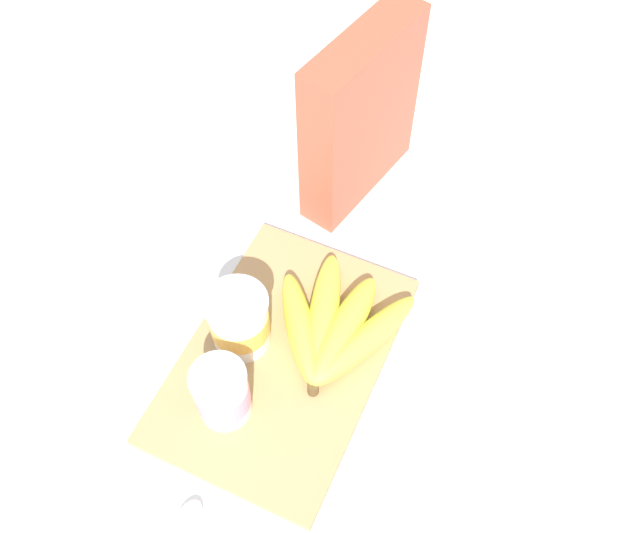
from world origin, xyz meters
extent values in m
plane|color=white|center=(0.00, 0.00, 0.00)|extent=(2.40, 2.40, 0.00)
cube|color=tan|center=(0.00, 0.00, 0.01)|extent=(0.34, 0.23, 0.01)
cube|color=#D85138|center=(0.31, 0.03, 0.13)|extent=(0.21, 0.10, 0.26)
cylinder|color=white|center=(-0.09, 0.03, 0.06)|extent=(0.06, 0.06, 0.08)
cylinder|color=pink|center=(-0.09, 0.03, 0.06)|extent=(0.06, 0.06, 0.04)
cylinder|color=silver|center=(-0.09, 0.03, 0.10)|extent=(0.06, 0.06, 0.00)
cylinder|color=white|center=(0.00, 0.06, 0.06)|extent=(0.07, 0.07, 0.09)
cylinder|color=gold|center=(0.00, 0.06, 0.06)|extent=(0.07, 0.07, 0.03)
cylinder|color=silver|center=(0.00, 0.06, 0.10)|extent=(0.08, 0.08, 0.00)
ellipsoid|color=yellow|center=(0.05, -0.09, 0.03)|extent=(0.17, 0.10, 0.04)
ellipsoid|color=yellow|center=(0.05, -0.06, 0.03)|extent=(0.17, 0.05, 0.04)
ellipsoid|color=yellow|center=(0.06, -0.03, 0.03)|extent=(0.19, 0.09, 0.03)
ellipsoid|color=yellow|center=(0.04, -0.01, 0.03)|extent=(0.15, 0.12, 0.04)
cylinder|color=brown|center=(-0.03, -0.05, 0.02)|extent=(0.01, 0.01, 0.02)
ellipsoid|color=silver|center=(-0.21, 0.01, 0.01)|extent=(0.04, 0.03, 0.01)
camera|label=1|loc=(-0.32, -0.19, 0.77)|focal=38.01mm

